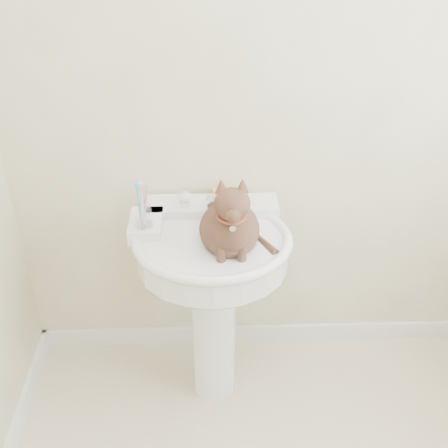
{
  "coord_description": "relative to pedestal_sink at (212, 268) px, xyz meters",
  "views": [
    {
      "loc": [
        -0.3,
        -0.92,
        1.98
      ],
      "look_at": [
        -0.24,
        0.78,
        0.89
      ],
      "focal_mm": 45.0,
      "sensor_mm": 36.0,
      "label": 1
    }
  ],
  "objects": [
    {
      "name": "wall_back",
      "position": [
        0.28,
        0.29,
        0.59
      ],
      "size": [
        2.2,
        0.0,
        2.5
      ],
      "primitive_type": null,
      "color": "beige",
      "rests_on": "ground"
    },
    {
      "name": "baseboard_back",
      "position": [
        0.28,
        0.28,
        -0.62
      ],
      "size": [
        2.2,
        0.02,
        0.09
      ],
      "primitive_type": "cube",
      "color": "white",
      "rests_on": "floor"
    },
    {
      "name": "pedestal_sink",
      "position": [
        0.0,
        0.0,
        0.0
      ],
      "size": [
        0.61,
        0.6,
        0.84
      ],
      "color": "white",
      "rests_on": "floor"
    },
    {
      "name": "faucet",
      "position": [
        0.0,
        0.15,
        0.22
      ],
      "size": [
        0.28,
        0.12,
        0.14
      ],
      "color": "silver",
      "rests_on": "pedestal_sink"
    },
    {
      "name": "soap_bar",
      "position": [
        0.05,
        0.24,
        0.2
      ],
      "size": [
        0.09,
        0.06,
        0.03
      ],
      "primitive_type": "cube",
      "rotation": [
        0.0,
        0.0,
        0.06
      ],
      "color": "orange",
      "rests_on": "pedestal_sink"
    },
    {
      "name": "toothbrush_cup",
      "position": [
        -0.25,
        0.03,
        0.23
      ],
      "size": [
        0.07,
        0.07,
        0.19
      ],
      "rotation": [
        0.0,
        0.0,
        -0.02
      ],
      "color": "silver",
      "rests_on": "pedestal_sink"
    },
    {
      "name": "cat",
      "position": [
        0.07,
        -0.06,
        0.23
      ],
      "size": [
        0.24,
        0.3,
        0.44
      ],
      "rotation": [
        0.0,
        0.0,
        0.02
      ],
      "color": "brown",
      "rests_on": "pedestal_sink"
    }
  ]
}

